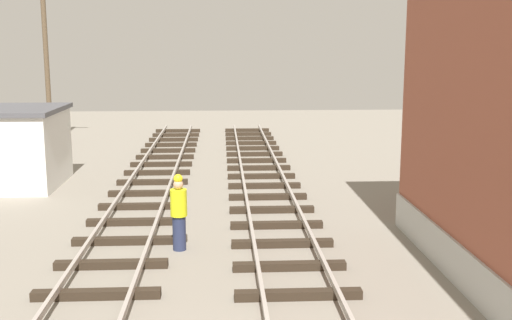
# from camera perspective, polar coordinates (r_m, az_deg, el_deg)

# --- Properties ---
(control_hut) EXTENTS (3.00, 3.80, 2.76)m
(control_hut) POSITION_cam_1_polar(r_m,az_deg,el_deg) (23.39, -20.80, 1.14)
(control_hut) COLOR silver
(control_hut) RESTS_ON ground
(utility_pole_far) EXTENTS (1.80, 0.24, 8.68)m
(utility_pole_far) POSITION_cam_1_polar(r_m,az_deg,el_deg) (32.57, -18.57, 9.26)
(utility_pole_far) COLOR brown
(utility_pole_far) RESTS_ON ground
(track_worker_foreground) EXTENTS (0.40, 0.40, 1.87)m
(track_worker_foreground) POSITION_cam_1_polar(r_m,az_deg,el_deg) (15.16, -7.04, -4.77)
(track_worker_foreground) COLOR #262D4C
(track_worker_foreground) RESTS_ON ground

